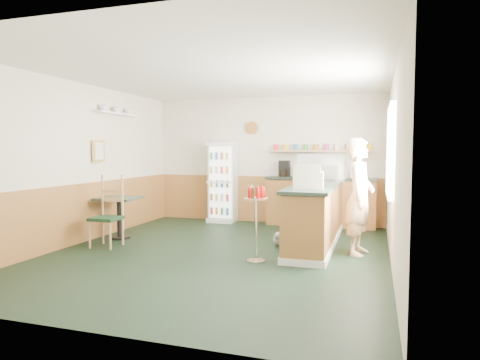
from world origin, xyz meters
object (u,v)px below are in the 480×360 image
at_px(cash_register, 309,180).
at_px(display_case, 322,168).
at_px(condiment_stand, 256,211).
at_px(shopkeeper, 359,197).
at_px(drinks_fridge, 223,182).
at_px(cafe_table, 119,209).
at_px(cafe_chair, 109,209).

bearing_deg(cash_register, display_case, 84.95).
xyz_separation_m(display_case, condiment_stand, (-0.66, -2.04, -0.53)).
bearing_deg(shopkeeper, cash_register, 125.86).
distance_m(drinks_fridge, cash_register, 3.41).
bearing_deg(condiment_stand, display_case, 72.09).
bearing_deg(cafe_table, display_case, 19.95).
height_order(drinks_fridge, cafe_table, drinks_fridge).
relative_size(display_case, shopkeeper, 0.48).
relative_size(cash_register, condiment_stand, 0.42).
bearing_deg(shopkeeper, cafe_table, 98.75).
relative_size(shopkeeper, cafe_table, 2.37).
relative_size(drinks_fridge, condiment_stand, 1.65).
distance_m(shopkeeper, cafe_chair, 3.97).
relative_size(display_case, cash_register, 1.90).
relative_size(drinks_fridge, shopkeeper, 1.00).
xyz_separation_m(cash_register, cafe_table, (-3.40, 0.31, -0.61)).
relative_size(drinks_fridge, cash_register, 3.93).
xyz_separation_m(cash_register, condiment_stand, (-0.66, -0.49, -0.42)).
bearing_deg(shopkeeper, display_case, 38.72).
bearing_deg(drinks_fridge, display_case, -24.04).
bearing_deg(drinks_fridge, cash_register, -48.52).
distance_m(display_case, condiment_stand, 2.20).
distance_m(condiment_stand, cafe_table, 2.86).
bearing_deg(condiment_stand, cafe_table, 163.72).
bearing_deg(cafe_table, drinks_fridge, 62.93).
distance_m(cash_register, cafe_chair, 3.27).
relative_size(display_case, cafe_table, 1.14).
bearing_deg(cash_register, cafe_table, 169.74).
xyz_separation_m(drinks_fridge, cafe_chair, (-0.96, -2.79, -0.26)).
distance_m(display_case, cafe_chair, 3.73).
bearing_deg(display_case, cafe_chair, -150.94).
bearing_deg(drinks_fridge, condiment_stand, -62.29).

